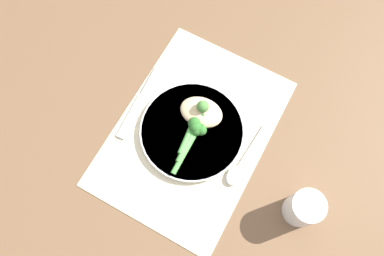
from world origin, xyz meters
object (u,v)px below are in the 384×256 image
(broccoli_stalk_right, at_px, (197,124))
(broccoli_stalk_rear, at_px, (194,129))
(knife, at_px, (140,100))
(water_glass, at_px, (303,208))
(chicken_fillet, at_px, (200,112))
(broccoli_stalk_left, at_px, (194,138))
(plate, at_px, (192,131))
(spoon, at_px, (239,169))

(broccoli_stalk_right, relative_size, broccoli_stalk_rear, 1.05)
(knife, distance_m, water_glass, 0.45)
(chicken_fillet, bearing_deg, knife, 103.52)
(knife, bearing_deg, broccoli_stalk_rear, 172.31)
(broccoli_stalk_left, bearing_deg, plate, 128.76)
(chicken_fillet, xyz_separation_m, broccoli_stalk_right, (-0.03, -0.01, -0.00))
(chicken_fillet, bearing_deg, broccoli_stalk_rear, -171.00)
(broccoli_stalk_left, bearing_deg, water_glass, -6.85)
(chicken_fillet, xyz_separation_m, knife, (-0.04, 0.15, -0.03))
(plate, bearing_deg, broccoli_stalk_rear, -89.80)
(broccoli_stalk_right, xyz_separation_m, broccoli_stalk_rear, (-0.01, -0.00, 0.00))
(broccoli_stalk_rear, xyz_separation_m, spoon, (-0.03, -0.13, -0.02))
(broccoli_stalk_rear, distance_m, water_glass, 0.29)
(broccoli_stalk_left, xyz_separation_m, water_glass, (-0.03, -0.28, 0.02))
(plate, distance_m, broccoli_stalk_left, 0.03)
(chicken_fillet, bearing_deg, water_glass, -107.49)
(water_glass, bearing_deg, broccoli_stalk_left, 83.86)
(water_glass, bearing_deg, broccoli_stalk_right, 77.80)
(plate, relative_size, broccoli_stalk_left, 1.88)
(broccoli_stalk_rear, xyz_separation_m, knife, (0.01, 0.15, -0.02))
(plate, height_order, knife, plate)
(knife, xyz_separation_m, water_glass, (-0.06, -0.44, 0.04))
(broccoli_stalk_rear, height_order, knife, broccoli_stalk_rear)
(knife, bearing_deg, broccoli_stalk_left, 166.29)
(spoon, height_order, water_glass, water_glass)
(spoon, xyz_separation_m, water_glass, (-0.02, -0.16, 0.04))
(water_glass, bearing_deg, knife, 82.52)
(knife, height_order, spoon, spoon)
(knife, bearing_deg, broccoli_stalk_right, 177.74)
(broccoli_stalk_left, distance_m, spoon, 0.12)
(plate, height_order, chicken_fillet, chicken_fillet)
(broccoli_stalk_right, bearing_deg, plate, -111.93)
(broccoli_stalk_rear, height_order, broccoli_stalk_left, broccoli_stalk_rear)
(spoon, bearing_deg, water_glass, 177.44)
(broccoli_stalk_left, xyz_separation_m, spoon, (-0.01, -0.12, -0.02))
(water_glass, bearing_deg, chicken_fillet, 72.51)
(broccoli_stalk_right, distance_m, broccoli_stalk_left, 0.03)
(chicken_fillet, distance_m, broccoli_stalk_right, 0.03)
(broccoli_stalk_right, height_order, spoon, broccoli_stalk_right)
(broccoli_stalk_left, bearing_deg, knife, 169.52)
(broccoli_stalk_right, xyz_separation_m, knife, (-0.00, 0.15, -0.02))
(broccoli_stalk_right, bearing_deg, spoon, -24.37)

